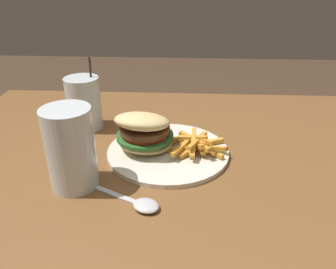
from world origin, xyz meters
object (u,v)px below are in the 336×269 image
(spoon, at_px, (142,203))
(juice_glass, at_px, (84,106))
(meal_plate_near, at_px, (156,140))
(beer_glass, at_px, (71,149))

(spoon, bearing_deg, juice_glass, 147.59)
(meal_plate_near, distance_m, beer_glass, 0.19)
(meal_plate_near, xyz_separation_m, juice_glass, (0.19, -0.12, 0.02))
(meal_plate_near, distance_m, spoon, 0.18)
(meal_plate_near, height_order, beer_glass, beer_glass)
(beer_glass, bearing_deg, spoon, 156.89)
(spoon, bearing_deg, beer_glass, -176.33)
(meal_plate_near, distance_m, juice_glass, 0.23)
(spoon, bearing_deg, meal_plate_near, 113.58)
(meal_plate_near, bearing_deg, juice_glass, -33.00)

